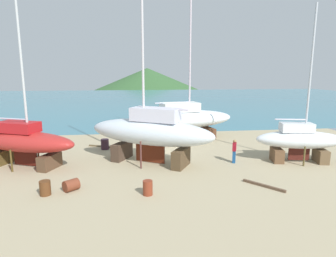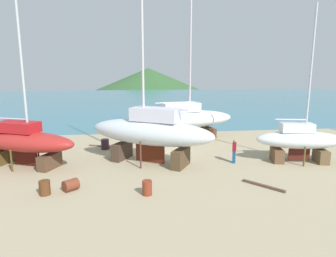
{
  "view_description": "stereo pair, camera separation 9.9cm",
  "coord_description": "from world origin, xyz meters",
  "px_view_note": "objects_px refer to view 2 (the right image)",
  "views": [
    {
      "loc": [
        -1.88,
        -23.02,
        6.46
      ],
      "look_at": [
        0.98,
        -0.88,
        2.17
      ],
      "focal_mm": 30.92,
      "sensor_mm": 36.0,
      "label": 1
    },
    {
      "loc": [
        -1.78,
        -23.03,
        6.46
      ],
      "look_at": [
        0.98,
        -0.88,
        2.17
      ],
      "focal_mm": 30.92,
      "sensor_mm": 36.0,
      "label": 2
    }
  ],
  "objects_px": {
    "sailboat_mid_port": "(24,141)",
    "barrel_tar_black": "(45,188)",
    "sailboat_large_starboard": "(184,118)",
    "barrel_blue_faded": "(71,185)",
    "worker": "(234,151)",
    "sailboat_small_center": "(300,140)",
    "barrel_by_slipway": "(28,144)",
    "barrel_tipped_right": "(147,188)",
    "sailboat_far_slipway": "(150,131)",
    "barrel_tipped_left": "(105,144)"
  },
  "relations": [
    {
      "from": "sailboat_small_center",
      "to": "barrel_tipped_left",
      "type": "distance_m",
      "value": 15.52
    },
    {
      "from": "worker",
      "to": "barrel_tipped_left",
      "type": "relative_size",
      "value": 1.94
    },
    {
      "from": "sailboat_far_slipway",
      "to": "barrel_tipped_left",
      "type": "distance_m",
      "value": 5.96
    },
    {
      "from": "barrel_tar_black",
      "to": "sailboat_mid_port",
      "type": "bearing_deg",
      "value": 117.56
    },
    {
      "from": "sailboat_mid_port",
      "to": "barrel_blue_faded",
      "type": "relative_size",
      "value": 14.98
    },
    {
      "from": "barrel_tipped_left",
      "to": "barrel_by_slipway",
      "type": "xyz_separation_m",
      "value": [
        -6.72,
        1.26,
        -0.11
      ]
    },
    {
      "from": "sailboat_mid_port",
      "to": "barrel_tar_black",
      "type": "relative_size",
      "value": 14.83
    },
    {
      "from": "barrel_blue_faded",
      "to": "barrel_tipped_left",
      "type": "distance_m",
      "value": 8.93
    },
    {
      "from": "sailboat_small_center",
      "to": "barrel_tipped_right",
      "type": "height_order",
      "value": "sailboat_small_center"
    },
    {
      "from": "sailboat_mid_port",
      "to": "barrel_tar_black",
      "type": "height_order",
      "value": "sailboat_mid_port"
    },
    {
      "from": "sailboat_far_slipway",
      "to": "barrel_blue_faded",
      "type": "relative_size",
      "value": 20.81
    },
    {
      "from": "sailboat_small_center",
      "to": "worker",
      "type": "height_order",
      "value": "sailboat_small_center"
    },
    {
      "from": "sailboat_small_center",
      "to": "barrel_blue_faded",
      "type": "height_order",
      "value": "sailboat_small_center"
    },
    {
      "from": "barrel_tipped_left",
      "to": "barrel_tar_black",
      "type": "relative_size",
      "value": 1.13
    },
    {
      "from": "sailboat_mid_port",
      "to": "barrel_by_slipway",
      "type": "height_order",
      "value": "sailboat_mid_port"
    },
    {
      "from": "sailboat_far_slipway",
      "to": "barrel_by_slipway",
      "type": "relative_size",
      "value": 20.15
    },
    {
      "from": "barrel_tipped_right",
      "to": "sailboat_mid_port",
      "type": "bearing_deg",
      "value": 143.86
    },
    {
      "from": "sailboat_far_slipway",
      "to": "barrel_blue_faded",
      "type": "bearing_deg",
      "value": 74.46
    },
    {
      "from": "barrel_tar_black",
      "to": "barrel_by_slipway",
      "type": "bearing_deg",
      "value": 112.37
    },
    {
      "from": "sailboat_mid_port",
      "to": "sailboat_large_starboard",
      "type": "height_order",
      "value": "sailboat_large_starboard"
    },
    {
      "from": "worker",
      "to": "barrel_blue_faded",
      "type": "bearing_deg",
      "value": 45.81
    },
    {
      "from": "sailboat_large_starboard",
      "to": "barrel_by_slipway",
      "type": "distance_m",
      "value": 14.62
    },
    {
      "from": "barrel_tipped_left",
      "to": "barrel_by_slipway",
      "type": "relative_size",
      "value": 1.1
    },
    {
      "from": "worker",
      "to": "barrel_tipped_left",
      "type": "bearing_deg",
      "value": -1.17
    },
    {
      "from": "sailboat_small_center",
      "to": "barrel_tipped_left",
      "type": "relative_size",
      "value": 12.42
    },
    {
      "from": "sailboat_large_starboard",
      "to": "sailboat_small_center",
      "type": "distance_m",
      "value": 11.5
    },
    {
      "from": "sailboat_large_starboard",
      "to": "worker",
      "type": "relative_size",
      "value": 8.8
    },
    {
      "from": "barrel_tipped_left",
      "to": "sailboat_mid_port",
      "type": "bearing_deg",
      "value": -142.57
    },
    {
      "from": "barrel_tar_black",
      "to": "barrel_tipped_left",
      "type": "bearing_deg",
      "value": 75.67
    },
    {
      "from": "worker",
      "to": "barrel_by_slipway",
      "type": "xyz_separation_m",
      "value": [
        -16.4,
        6.34,
        -0.56
      ]
    },
    {
      "from": "sailboat_far_slipway",
      "to": "barrel_tar_black",
      "type": "relative_size",
      "value": 20.6
    },
    {
      "from": "sailboat_small_center",
      "to": "sailboat_large_starboard",
      "type": "bearing_deg",
      "value": 138.47
    },
    {
      "from": "barrel_blue_faded",
      "to": "barrel_by_slipway",
      "type": "bearing_deg",
      "value": 119.0
    },
    {
      "from": "sailboat_small_center",
      "to": "barrel_tipped_right",
      "type": "relative_size",
      "value": 13.91
    },
    {
      "from": "sailboat_large_starboard",
      "to": "sailboat_small_center",
      "type": "bearing_deg",
      "value": -64.31
    },
    {
      "from": "sailboat_large_starboard",
      "to": "barrel_blue_faded",
      "type": "height_order",
      "value": "sailboat_large_starboard"
    },
    {
      "from": "barrel_blue_faded",
      "to": "sailboat_small_center",
      "type": "bearing_deg",
      "value": 12.27
    },
    {
      "from": "sailboat_far_slipway",
      "to": "sailboat_large_starboard",
      "type": "height_order",
      "value": "sailboat_far_slipway"
    },
    {
      "from": "sailboat_small_center",
      "to": "barrel_tipped_right",
      "type": "xyz_separation_m",
      "value": [
        -11.38,
        -4.5,
        -1.28
      ]
    },
    {
      "from": "sailboat_far_slipway",
      "to": "barrel_tar_black",
      "type": "bearing_deg",
      "value": 70.31
    },
    {
      "from": "barrel_tipped_right",
      "to": "barrel_blue_faded",
      "type": "bearing_deg",
      "value": 165.1
    },
    {
      "from": "sailboat_large_starboard",
      "to": "sailboat_small_center",
      "type": "relative_size",
      "value": 1.38
    },
    {
      "from": "sailboat_large_starboard",
      "to": "barrel_blue_faded",
      "type": "bearing_deg",
      "value": -135.67
    },
    {
      "from": "sailboat_mid_port",
      "to": "barrel_tipped_right",
      "type": "bearing_deg",
      "value": -12.74
    },
    {
      "from": "sailboat_mid_port",
      "to": "sailboat_small_center",
      "type": "bearing_deg",
      "value": 18.97
    },
    {
      "from": "barrel_by_slipway",
      "to": "barrel_tipped_left",
      "type": "bearing_deg",
      "value": -10.62
    },
    {
      "from": "barrel_blue_faded",
      "to": "barrel_tar_black",
      "type": "height_order",
      "value": "barrel_tar_black"
    },
    {
      "from": "sailboat_small_center",
      "to": "barrel_by_slipway",
      "type": "relative_size",
      "value": 13.71
    },
    {
      "from": "sailboat_far_slipway",
      "to": "barrel_tipped_right",
      "type": "relative_size",
      "value": 20.45
    },
    {
      "from": "barrel_tipped_right",
      "to": "barrel_by_slipway",
      "type": "xyz_separation_m",
      "value": [
        -9.81,
        11.24,
        -0.06
      ]
    }
  ]
}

